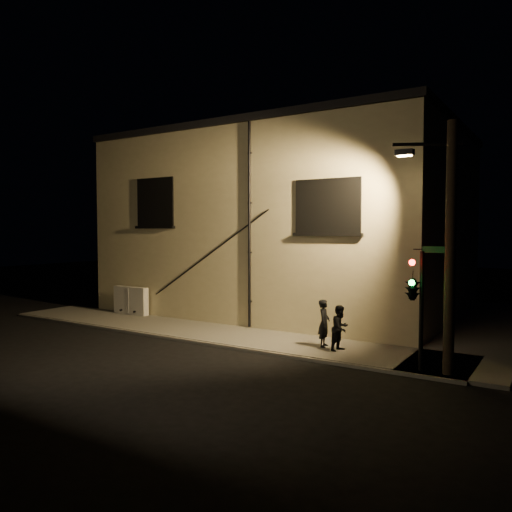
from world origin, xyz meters
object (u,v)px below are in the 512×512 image
Objects in this scene: pedestrian_a at (324,323)px; traffic_signal at (413,287)px; pedestrian_b at (340,328)px; streetlamp_pole at (447,242)px; utility_cabinet at (131,300)px.

traffic_signal is at bearing -123.07° from pedestrian_a.
streetlamp_pole is at bearing -90.67° from pedestrian_b.
utility_cabinet is at bearing 169.72° from traffic_signal.
streetlamp_pole is (14.70, -2.28, 2.99)m from utility_cabinet.
utility_cabinet is 15.18m from streetlamp_pole.
utility_cabinet is 10.60m from pedestrian_a.
pedestrian_b is at bearing 166.23° from streetlamp_pole.
traffic_signal is (13.86, -2.51, 1.73)m from utility_cabinet.
pedestrian_a is 0.23× the size of streetlamp_pole.
utility_cabinet is 14.19m from traffic_signal.
pedestrian_a reaches higher than utility_cabinet.
streetlamp_pole is at bearing -8.82° from utility_cabinet.
traffic_signal reaches higher than pedestrian_b.
pedestrian_a is 5.16m from streetlamp_pole.
streetlamp_pole is (3.48, -0.85, 2.89)m from pedestrian_b.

